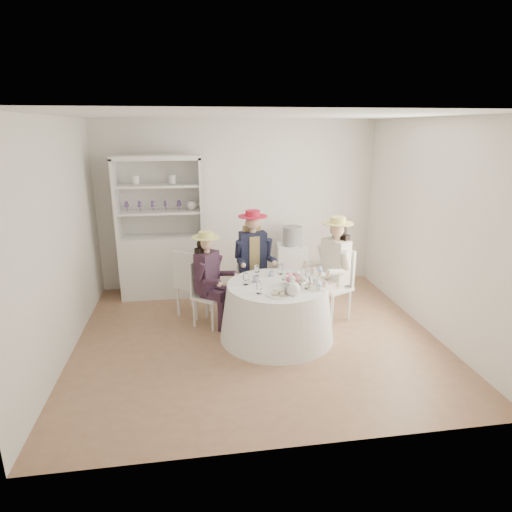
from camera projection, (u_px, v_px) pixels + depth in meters
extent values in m
plane|color=#8A6045|center=(257.00, 336.00, 5.48)|extent=(4.50, 4.50, 0.00)
plane|color=white|center=(257.00, 115.00, 4.70)|extent=(4.50, 4.50, 0.00)
plane|color=silver|center=(239.00, 205.00, 6.98)|extent=(4.50, 0.00, 4.50)
plane|color=silver|center=(298.00, 298.00, 3.20)|extent=(4.50, 0.00, 4.50)
plane|color=silver|center=(58.00, 242.00, 4.77)|extent=(0.00, 4.50, 4.50)
plane|color=silver|center=(433.00, 228.00, 5.41)|extent=(0.00, 4.50, 4.50)
cone|color=white|center=(277.00, 311.00, 5.39)|extent=(1.44, 1.44, 0.69)
cylinder|color=white|center=(277.00, 285.00, 5.29)|extent=(1.24, 1.24, 0.02)
cube|color=silver|center=(164.00, 265.00, 6.74)|extent=(1.38, 0.95, 0.97)
cube|color=silver|center=(160.00, 195.00, 6.63)|extent=(1.20, 0.54, 1.18)
cube|color=silver|center=(156.00, 157.00, 6.26)|extent=(1.38, 0.95, 0.06)
cube|color=silver|center=(116.00, 199.00, 6.34)|extent=(0.23, 0.46, 1.18)
cube|color=silver|center=(201.00, 197.00, 6.52)|extent=(0.23, 0.46, 1.18)
cube|color=silver|center=(160.00, 212.00, 6.49)|extent=(1.28, 0.87, 0.03)
cube|color=silver|center=(158.00, 185.00, 6.37)|extent=(1.28, 0.87, 0.03)
sphere|color=white|center=(192.00, 205.00, 6.53)|extent=(0.15, 0.15, 0.15)
cube|color=silver|center=(291.00, 267.00, 7.06)|extent=(0.53, 0.53, 0.73)
cylinder|color=black|center=(292.00, 236.00, 6.91)|extent=(0.40, 0.40, 0.31)
cube|color=silver|center=(209.00, 296.00, 5.69)|extent=(0.52, 0.52, 0.04)
cylinder|color=silver|center=(213.00, 317.00, 5.57)|extent=(0.03, 0.03, 0.40)
cylinder|color=silver|center=(225.00, 309.00, 5.81)|extent=(0.03, 0.03, 0.40)
cylinder|color=silver|center=(194.00, 313.00, 5.70)|extent=(0.03, 0.03, 0.40)
cylinder|color=silver|center=(207.00, 305.00, 5.95)|extent=(0.03, 0.03, 0.40)
cube|color=silver|center=(198.00, 277.00, 5.70)|extent=(0.23, 0.30, 0.46)
cube|color=black|center=(207.00, 272.00, 5.60)|extent=(0.35, 0.38, 0.53)
cube|color=black|center=(212.00, 295.00, 5.55)|extent=(0.32, 0.28, 0.11)
cylinder|color=black|center=(221.00, 316.00, 5.57)|extent=(0.09, 0.09, 0.42)
cylinder|color=black|center=(201.00, 272.00, 5.41)|extent=(0.18, 0.16, 0.25)
cube|color=black|center=(219.00, 290.00, 5.69)|extent=(0.32, 0.28, 0.11)
cylinder|color=black|center=(228.00, 311.00, 5.71)|extent=(0.09, 0.09, 0.42)
cylinder|color=black|center=(217.00, 264.00, 5.73)|extent=(0.18, 0.16, 0.25)
cylinder|color=#D8A889|center=(206.00, 251.00, 5.52)|extent=(0.08, 0.08, 0.07)
sphere|color=#D8A889|center=(206.00, 243.00, 5.49)|extent=(0.17, 0.17, 0.17)
sphere|color=black|center=(203.00, 244.00, 5.52)|extent=(0.17, 0.17, 0.17)
cube|color=black|center=(202.00, 260.00, 5.59)|extent=(0.19, 0.22, 0.35)
cylinder|color=#DACB6A|center=(206.00, 237.00, 5.47)|extent=(0.37, 0.37, 0.01)
cylinder|color=#DACB6A|center=(206.00, 234.00, 5.46)|extent=(0.18, 0.18, 0.07)
cube|color=silver|center=(253.00, 278.00, 6.22)|extent=(0.45, 0.45, 0.04)
cylinder|color=silver|center=(245.00, 299.00, 6.09)|extent=(0.04, 0.04, 0.46)
cylinder|color=silver|center=(267.00, 297.00, 6.17)|extent=(0.04, 0.04, 0.46)
cylinder|color=silver|center=(240.00, 290.00, 6.40)|extent=(0.04, 0.04, 0.46)
cylinder|color=silver|center=(261.00, 288.00, 6.48)|extent=(0.04, 0.04, 0.46)
cube|color=silver|center=(250.00, 256.00, 6.31)|extent=(0.40, 0.07, 0.52)
cube|color=#181B31|center=(253.00, 253.00, 6.13)|extent=(0.39, 0.24, 0.60)
cube|color=tan|center=(253.00, 253.00, 6.13)|extent=(0.17, 0.24, 0.52)
cube|color=#181B31|center=(249.00, 276.00, 6.06)|extent=(0.17, 0.36, 0.12)
cylinder|color=#181B31|center=(251.00, 300.00, 6.01)|extent=(0.10, 0.10, 0.48)
cylinder|color=#181B31|center=(239.00, 249.00, 6.02)|extent=(0.11, 0.19, 0.29)
cube|color=#181B31|center=(262.00, 275.00, 6.10)|extent=(0.17, 0.36, 0.12)
cylinder|color=#181B31|center=(264.00, 299.00, 6.06)|extent=(0.10, 0.10, 0.48)
cylinder|color=#181B31|center=(268.00, 247.00, 6.12)|extent=(0.11, 0.19, 0.29)
cylinder|color=#D8A889|center=(253.00, 231.00, 6.03)|extent=(0.09, 0.09, 0.08)
sphere|color=#D8A889|center=(253.00, 223.00, 6.00)|extent=(0.20, 0.20, 0.20)
sphere|color=tan|center=(252.00, 223.00, 6.05)|extent=(0.20, 0.20, 0.20)
cube|color=tan|center=(251.00, 239.00, 6.15)|extent=(0.26, 0.11, 0.39)
cylinder|color=red|center=(253.00, 216.00, 5.97)|extent=(0.41, 0.41, 0.01)
cylinder|color=red|center=(253.00, 213.00, 5.96)|extent=(0.21, 0.21, 0.08)
cube|color=silver|center=(333.00, 288.00, 5.86)|extent=(0.55, 0.55, 0.04)
cylinder|color=silver|center=(315.00, 303.00, 5.96)|extent=(0.04, 0.04, 0.45)
cylinder|color=silver|center=(332.00, 311.00, 5.71)|extent=(0.04, 0.04, 0.45)
cylinder|color=silver|center=(332.00, 297.00, 6.14)|extent=(0.04, 0.04, 0.45)
cylinder|color=silver|center=(349.00, 305.00, 5.89)|extent=(0.04, 0.04, 0.45)
cube|color=silver|center=(344.00, 266.00, 5.88)|extent=(0.20, 0.36, 0.51)
cube|color=silver|center=(335.00, 261.00, 5.76)|extent=(0.35, 0.42, 0.60)
cube|color=silver|center=(322.00, 282.00, 5.84)|extent=(0.37, 0.28, 0.12)
cylinder|color=silver|center=(313.00, 305.00, 5.85)|extent=(0.10, 0.10, 0.47)
cylinder|color=silver|center=(322.00, 253.00, 5.88)|extent=(0.20, 0.16, 0.28)
cube|color=silver|center=(332.00, 286.00, 5.69)|extent=(0.37, 0.28, 0.12)
cylinder|color=silver|center=(323.00, 310.00, 5.70)|extent=(0.10, 0.10, 0.47)
cylinder|color=silver|center=(345.00, 260.00, 5.55)|extent=(0.20, 0.16, 0.28)
cylinder|color=#D8A889|center=(337.00, 238.00, 5.67)|extent=(0.09, 0.09, 0.08)
sphere|color=#D8A889|center=(337.00, 230.00, 5.63)|extent=(0.20, 0.20, 0.20)
sphere|color=black|center=(340.00, 231.00, 5.66)|extent=(0.20, 0.20, 0.20)
cube|color=black|center=(341.00, 248.00, 5.75)|extent=(0.18, 0.26, 0.39)
cylinder|color=#DACB6A|center=(338.00, 223.00, 5.61)|extent=(0.41, 0.41, 0.01)
cylinder|color=#DACB6A|center=(338.00, 220.00, 5.59)|extent=(0.21, 0.21, 0.08)
cube|color=silver|center=(193.00, 284.00, 6.03)|extent=(0.56, 0.56, 0.04)
cylinder|color=silver|center=(210.00, 298.00, 6.15)|extent=(0.04, 0.04, 0.44)
cylinder|color=silver|center=(192.00, 294.00, 6.30)|extent=(0.04, 0.04, 0.44)
cylinder|color=silver|center=(196.00, 306.00, 5.89)|extent=(0.04, 0.04, 0.44)
cylinder|color=silver|center=(178.00, 301.00, 6.03)|extent=(0.04, 0.04, 0.44)
cube|color=silver|center=(185.00, 270.00, 5.80)|extent=(0.32, 0.26, 0.50)
imported|color=white|center=(256.00, 279.00, 5.35)|extent=(0.10, 0.10, 0.07)
imported|color=white|center=(271.00, 274.00, 5.56)|extent=(0.08, 0.08, 0.06)
imported|color=white|center=(291.00, 277.00, 5.46)|extent=(0.10, 0.10, 0.06)
imported|color=white|center=(295.00, 282.00, 5.28)|extent=(0.21, 0.21, 0.05)
sphere|color=pink|center=(299.00, 278.00, 5.22)|extent=(0.08, 0.08, 0.08)
sphere|color=white|center=(297.00, 277.00, 5.25)|extent=(0.08, 0.08, 0.08)
sphere|color=pink|center=(294.00, 276.00, 5.27)|extent=(0.08, 0.08, 0.08)
sphere|color=white|center=(291.00, 276.00, 5.27)|extent=(0.08, 0.08, 0.08)
sphere|color=pink|center=(289.00, 277.00, 5.24)|extent=(0.08, 0.08, 0.08)
sphere|color=white|center=(288.00, 278.00, 5.20)|extent=(0.08, 0.08, 0.08)
sphere|color=pink|center=(290.00, 279.00, 5.16)|extent=(0.08, 0.08, 0.08)
sphere|color=white|center=(293.00, 280.00, 5.15)|extent=(0.08, 0.08, 0.08)
sphere|color=pink|center=(297.00, 280.00, 5.15)|extent=(0.08, 0.08, 0.08)
sphere|color=white|center=(299.00, 279.00, 5.18)|extent=(0.08, 0.08, 0.08)
sphere|color=white|center=(293.00, 289.00, 4.92)|extent=(0.17, 0.17, 0.17)
cylinder|color=white|center=(302.00, 287.00, 4.94)|extent=(0.10, 0.03, 0.08)
cylinder|color=white|center=(293.00, 282.00, 4.90)|extent=(0.04, 0.04, 0.02)
cylinder|color=white|center=(279.00, 295.00, 4.94)|extent=(0.29, 0.29, 0.01)
cube|color=beige|center=(275.00, 293.00, 4.90)|extent=(0.07, 0.04, 0.03)
cube|color=beige|center=(279.00, 291.00, 4.93)|extent=(0.08, 0.06, 0.03)
cube|color=beige|center=(283.00, 291.00, 4.96)|extent=(0.08, 0.07, 0.03)
cube|color=beige|center=(276.00, 290.00, 4.97)|extent=(0.08, 0.08, 0.03)
cube|color=beige|center=(283.00, 294.00, 4.89)|extent=(0.07, 0.08, 0.03)
cylinder|color=white|center=(317.00, 287.00, 5.16)|extent=(0.27, 0.27, 0.01)
cylinder|color=white|center=(317.00, 281.00, 5.14)|extent=(0.02, 0.02, 0.18)
cylinder|color=white|center=(318.00, 274.00, 5.11)|extent=(0.20, 0.20, 0.01)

